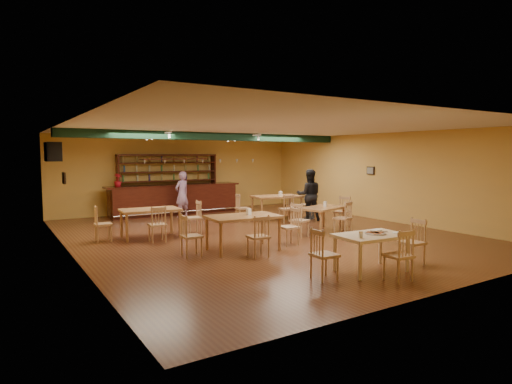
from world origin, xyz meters
TOP-DOWN VIEW (x-y plane):
  - floor at (0.00, 0.00)m, footprint 12.00×12.00m
  - ceiling_beam at (0.00, 2.80)m, footprint 10.00×0.30m
  - track_rail_left at (-1.80, 3.40)m, footprint 0.05×2.50m
  - track_rail_right at (1.40, 3.40)m, footprint 0.05×2.50m
  - ac_unit at (-4.80, 4.20)m, footprint 0.34×0.70m
  - picture_left at (-4.97, 1.00)m, footprint 0.04×0.34m
  - picture_right at (4.97, 0.50)m, footprint 0.04×0.34m
  - bar_counter at (-0.56, 5.15)m, footprint 5.12×0.85m
  - back_bar_hutch at (-0.56, 5.78)m, footprint 3.96×0.40m
  - poinsettia at (-2.67, 5.15)m, footprint 0.34×0.34m
  - dining_table_a at (-2.80, 1.19)m, footprint 1.63×1.06m
  - dining_table_b at (2.01, 2.06)m, footprint 1.80×1.24m
  - dining_table_c at (-1.45, -1.55)m, footprint 1.73×1.11m
  - dining_table_d at (1.83, -0.57)m, footprint 1.63×1.25m
  - near_table at (-0.27, -4.45)m, footprint 1.41×0.96m
  - pizza_tray at (-0.17, -4.45)m, footprint 0.51×0.51m
  - parmesan_shaker at (-0.71, -4.60)m, footprint 0.08×0.08m
  - napkin_stack at (0.07, -4.26)m, footprint 0.21×0.17m
  - pizza_server at (-0.03, -4.40)m, footprint 0.33×0.20m
  - side_plate at (0.27, -4.65)m, footprint 0.23×0.23m
  - patron_bar at (-0.60, 4.33)m, footprint 0.71×0.59m
  - patron_right_a at (2.81, 1.26)m, footprint 1.08×1.02m
  - patron_right_b at (3.03, 1.43)m, footprint 0.96×0.67m

SIDE VIEW (x-z plane):
  - floor at x=0.00m, z-range 0.00..0.00m
  - dining_table_d at x=1.83m, z-range 0.00..0.72m
  - near_table at x=-0.27m, z-range 0.00..0.73m
  - dining_table_a at x=-2.80m, z-range 0.00..0.78m
  - dining_table_b at x=2.01m, z-range 0.00..0.83m
  - dining_table_c at x=-1.45m, z-range 0.00..0.83m
  - bar_counter at x=-0.56m, z-range 0.00..1.13m
  - side_plate at x=0.27m, z-range 0.73..0.74m
  - pizza_tray at x=-0.17m, z-range 0.73..0.74m
  - napkin_stack at x=0.07m, z-range 0.73..0.76m
  - pizza_server at x=-0.03m, z-range 0.74..0.75m
  - patron_right_b at x=3.03m, z-range 0.00..1.51m
  - parmesan_shaker at x=-0.71m, z-range 0.73..0.84m
  - patron_bar at x=-0.60m, z-range 0.00..1.66m
  - patron_right_a at x=2.81m, z-range 0.00..1.76m
  - back_bar_hutch at x=-0.56m, z-range 0.00..2.28m
  - poinsettia at x=-2.67m, z-range 1.13..1.60m
  - picture_left at x=-4.97m, z-range 1.56..1.84m
  - picture_right at x=4.97m, z-range 1.56..1.84m
  - ac_unit at x=-4.80m, z-range 2.11..2.59m
  - ceiling_beam at x=0.00m, z-range 2.75..3.00m
  - track_rail_left at x=-1.80m, z-range 2.92..2.96m
  - track_rail_right at x=1.40m, z-range 2.92..2.96m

